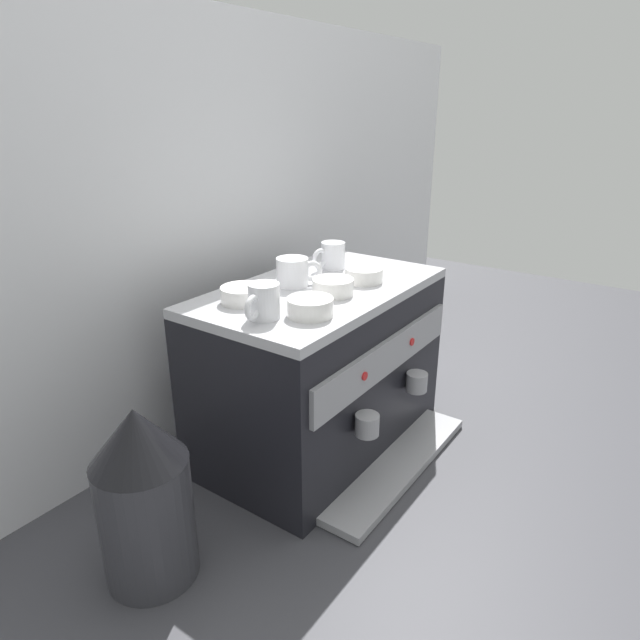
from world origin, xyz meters
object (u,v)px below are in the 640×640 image
at_px(ceramic_bowl_1, 333,287).
at_px(coffee_grinder, 145,496).
at_px(ceramic_cup_2, 332,256).
at_px(ceramic_bowl_0, 310,307).
at_px(milk_pitcher, 406,355).
at_px(ceramic_bowl_3, 364,275).
at_px(ceramic_cup_0, 294,272).
at_px(ceramic_cup_1, 263,302).
at_px(ceramic_bowl_2, 243,295).
at_px(espresso_machine, 321,368).

relative_size(ceramic_bowl_1, coffee_grinder, 0.27).
height_order(ceramic_bowl_1, coffee_grinder, ceramic_bowl_1).
bearing_deg(ceramic_cup_2, ceramic_bowl_1, -145.33).
xyz_separation_m(ceramic_bowl_0, milk_pitcher, (0.67, 0.09, -0.39)).
bearing_deg(ceramic_bowl_0, ceramic_bowl_3, 6.62).
xyz_separation_m(ceramic_cup_2, ceramic_bowl_1, (-0.19, -0.13, -0.02)).
bearing_deg(ceramic_bowl_0, ceramic_cup_0, 46.50).
relative_size(ceramic_cup_1, ceramic_bowl_2, 1.02).
relative_size(coffee_grinder, milk_pitcher, 2.46).
bearing_deg(ceramic_bowl_0, ceramic_bowl_2, 95.76).
bearing_deg(ceramic_cup_0, ceramic_bowl_3, -45.06).
distance_m(ceramic_cup_0, ceramic_bowl_0, 0.22).
height_order(ceramic_bowl_3, milk_pitcher, ceramic_bowl_3).
relative_size(espresso_machine, ceramic_cup_1, 6.29).
xyz_separation_m(ceramic_cup_0, milk_pitcher, (0.52, -0.07, -0.41)).
relative_size(ceramic_cup_0, ceramic_bowl_3, 1.04).
height_order(ceramic_cup_0, ceramic_bowl_0, ceramic_cup_0).
distance_m(espresso_machine, coffee_grinder, 0.58).
height_order(ceramic_cup_1, ceramic_bowl_0, ceramic_cup_1).
xyz_separation_m(ceramic_bowl_0, coffee_grinder, (-0.40, 0.10, -0.28)).
distance_m(ceramic_cup_2, ceramic_bowl_2, 0.35).
xyz_separation_m(coffee_grinder, milk_pitcher, (1.07, -0.01, -0.11)).
bearing_deg(espresso_machine, coffee_grinder, 179.93).
relative_size(ceramic_cup_0, coffee_grinder, 0.27).
height_order(ceramic_cup_2, ceramic_bowl_0, ceramic_cup_2).
bearing_deg(ceramic_bowl_2, ceramic_cup_1, -116.82).
distance_m(espresso_machine, ceramic_bowl_2, 0.32).
bearing_deg(ceramic_bowl_2, ceramic_bowl_1, -39.79).
relative_size(espresso_machine, coffee_grinder, 1.82).
relative_size(ceramic_cup_0, milk_pitcher, 0.67).
distance_m(ceramic_cup_0, ceramic_bowl_1, 0.12).
xyz_separation_m(ceramic_cup_1, ceramic_cup_2, (0.40, 0.10, -0.00)).
distance_m(espresso_machine, ceramic_cup_2, 0.31).
relative_size(ceramic_cup_1, ceramic_cup_2, 1.04).
bearing_deg(ceramic_bowl_1, ceramic_cup_2, 34.67).
bearing_deg(ceramic_bowl_3, ceramic_bowl_2, 154.06).
distance_m(ceramic_bowl_0, milk_pitcher, 0.78).
distance_m(ceramic_cup_2, ceramic_bowl_3, 0.15).
height_order(ceramic_bowl_1, ceramic_bowl_3, ceramic_bowl_1).
bearing_deg(ceramic_bowl_1, coffee_grinder, 173.88).
bearing_deg(milk_pitcher, ceramic_bowl_3, -171.65).
bearing_deg(espresso_machine, ceramic_bowl_2, 158.19).
distance_m(ceramic_bowl_2, coffee_grinder, 0.48).
xyz_separation_m(espresso_machine, ceramic_bowl_0, (-0.18, -0.10, 0.24)).
distance_m(ceramic_cup_1, ceramic_bowl_0, 0.10).
relative_size(ceramic_bowl_0, coffee_grinder, 0.27).
bearing_deg(ceramic_cup_2, ceramic_cup_0, -177.46).
relative_size(ceramic_cup_0, ceramic_bowl_1, 1.03).
bearing_deg(milk_pitcher, espresso_machine, 179.25).
relative_size(ceramic_cup_2, coffee_grinder, 0.28).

